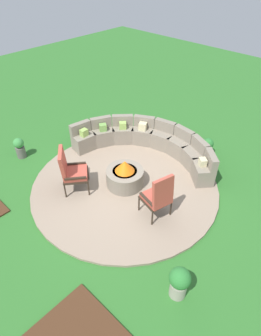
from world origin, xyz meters
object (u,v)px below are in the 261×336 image
lounge_chair_front_right (158,196)px  potted_plant_0 (179,282)px  fire_pit (125,175)px  potted_plant_2 (20,147)px  potted_plant_1 (207,146)px  lounge_chair_front_left (71,170)px  curved_stone_bench (147,142)px

lounge_chair_front_right → potted_plant_0: (1.38, -1.13, -0.26)m
fire_pit → lounge_chair_front_right: lounge_chair_front_right is taller
fire_pit → potted_plant_2: 3.18m
fire_pit → potted_plant_1: size_ratio=1.73×
potted_plant_1 → potted_plant_2: size_ratio=0.88×
lounge_chair_front_left → potted_plant_1: lounge_chair_front_left is taller
fire_pit → potted_plant_0: fire_pit is taller
fire_pit → curved_stone_bench: bearing=110.2°
lounge_chair_front_right → lounge_chair_front_left: bearing=123.1°
lounge_chair_front_right → curved_stone_bench: bearing=59.9°
fire_pit → potted_plant_1: (0.76, 2.55, -0.04)m
lounge_chair_front_right → potted_plant_1: lounge_chair_front_right is taller
lounge_chair_front_left → potted_plant_0: size_ratio=1.67×
fire_pit → curved_stone_bench: 1.51m
potted_plant_1 → potted_plant_2: potted_plant_2 is taller
potted_plant_0 → lounge_chair_front_right: bearing=140.8°
curved_stone_bench → potted_plant_2: (-2.45, -2.55, -0.05)m
curved_stone_bench → lounge_chair_front_right: 2.43m
curved_stone_bench → fire_pit: bearing=-69.8°
lounge_chair_front_left → potted_plant_1: bearing=104.9°
lounge_chair_front_right → potted_plant_1: 2.86m
curved_stone_bench → lounge_chair_front_left: lounge_chair_front_left is taller
potted_plant_0 → potted_plant_2: 5.59m
potted_plant_2 → lounge_chair_front_right: bearing=11.9°
curved_stone_bench → lounge_chair_front_right: size_ratio=3.39×
lounge_chair_front_right → potted_plant_2: bearing=115.4°
fire_pit → potted_plant_0: (2.61, -1.38, 0.05)m
curved_stone_bench → potted_plant_1: 1.71m
curved_stone_bench → potted_plant_2: size_ratio=6.38×
lounge_chair_front_left → potted_plant_2: bearing=-137.0°
lounge_chair_front_left → lounge_chair_front_right: bearing=58.4°
lounge_chair_front_right → potted_plant_1: size_ratio=2.15×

